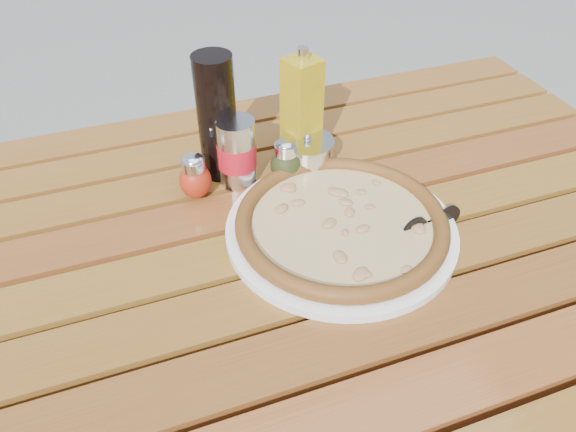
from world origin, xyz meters
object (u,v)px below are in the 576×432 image
object	(u,v)px
plate	(341,230)
oregano_shaker	(286,161)
olive_oil_cruet	(302,109)
parmesan_tin	(307,154)
table	(292,273)
pizza	(342,222)
soda_can	(237,153)
sunglasses	(430,223)
dark_bottle	(217,118)
pepper_shaker	(195,176)

from	to	relation	value
plate	oregano_shaker	bearing A→B (deg)	101.11
olive_oil_cruet	parmesan_tin	world-z (taller)	olive_oil_cruet
table	pizza	size ratio (longest dim) A/B	3.72
soda_can	parmesan_tin	size ratio (longest dim) A/B	1.04
oregano_shaker	sunglasses	size ratio (longest dim) A/B	0.74
dark_bottle	soda_can	bearing A→B (deg)	-60.15
oregano_shaker	plate	bearing A→B (deg)	-78.89
plate	dark_bottle	distance (m)	0.28
olive_oil_cruet	sunglasses	bearing A→B (deg)	-67.06
table	sunglasses	distance (m)	0.23
pizza	dark_bottle	distance (m)	0.28
olive_oil_cruet	oregano_shaker	bearing A→B (deg)	-130.31
plate	parmesan_tin	bearing A→B (deg)	85.56
parmesan_tin	pizza	bearing A→B (deg)	-94.44
pizza	oregano_shaker	world-z (taller)	oregano_shaker
parmesan_tin	sunglasses	size ratio (longest dim) A/B	1.05
sunglasses	table	bearing A→B (deg)	158.51
pepper_shaker	parmesan_tin	size ratio (longest dim) A/B	0.71
pepper_shaker	parmesan_tin	world-z (taller)	pepper_shaker
pizza	soda_can	xyz separation A→B (m)	(-0.11, 0.19, 0.04)
plate	sunglasses	xyz separation A→B (m)	(0.13, -0.04, 0.01)
pepper_shaker	olive_oil_cruet	distance (m)	0.22
pizza	soda_can	world-z (taller)	soda_can
olive_oil_cruet	table	bearing A→B (deg)	-114.33
table	pizza	world-z (taller)	pizza
pepper_shaker	sunglasses	xyz separation A→B (m)	(0.32, -0.22, -0.02)
dark_bottle	sunglasses	size ratio (longest dim) A/B	2.00
pepper_shaker	dark_bottle	world-z (taller)	dark_bottle
olive_oil_cruet	parmesan_tin	distance (m)	0.08
soda_can	olive_oil_cruet	bearing A→B (deg)	15.30
olive_oil_cruet	plate	bearing A→B (deg)	-94.95
pizza	oregano_shaker	xyz separation A→B (m)	(-0.03, 0.16, 0.02)
pepper_shaker	sunglasses	world-z (taller)	pepper_shaker
olive_oil_cruet	soda_can	bearing A→B (deg)	-164.70
pepper_shaker	dark_bottle	bearing A→B (deg)	41.90
plate	pepper_shaker	bearing A→B (deg)	137.43
dark_bottle	pepper_shaker	bearing A→B (deg)	-138.10
dark_bottle	olive_oil_cruet	bearing A→B (deg)	-0.17
plate	oregano_shaker	distance (m)	0.17
dark_bottle	sunglasses	distance (m)	0.39
table	soda_can	xyz separation A→B (m)	(-0.04, 0.17, 0.13)
pizza	plate	bearing A→B (deg)	63.43
pizza	dark_bottle	world-z (taller)	dark_bottle
pizza	dark_bottle	xyz separation A→B (m)	(-0.13, 0.23, 0.09)
oregano_shaker	dark_bottle	distance (m)	0.14
parmesan_tin	plate	bearing A→B (deg)	-94.44
pizza	soda_can	bearing A→B (deg)	120.54
pizza	olive_oil_cruet	world-z (taller)	olive_oil_cruet
pizza	oregano_shaker	bearing A→B (deg)	101.11
soda_can	olive_oil_cruet	world-z (taller)	olive_oil_cruet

